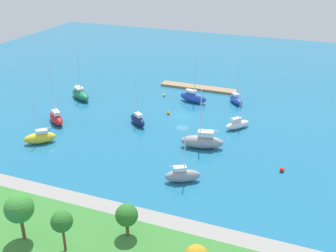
{
  "coord_description": "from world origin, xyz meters",
  "views": [
    {
      "loc": [
        -25.28,
        72.79,
        33.58
      ],
      "look_at": [
        0.0,
        8.39,
        1.5
      ],
      "focal_mm": 43.7,
      "sensor_mm": 36.0,
      "label": 1
    }
  ],
  "objects": [
    {
      "name": "park_tree_center",
      "position": [
        -6.57,
        38.36,
        4.03
      ],
      "size": [
        2.71,
        2.71,
        4.29
      ],
      "color": "brown",
      "rests_on": "shoreline_park"
    },
    {
      "name": "sailboat_blue_lone_north",
      "position": [
        0.65,
        -8.55,
        1.22
      ],
      "size": [
        6.74,
        3.1,
        10.51
      ],
      "rotation": [
        0.0,
        0.0,
        2.95
      ],
      "color": "#2347B2",
      "rests_on": "water"
    },
    {
      "name": "breakwater",
      "position": [
        0.0,
        34.52,
        0.55
      ],
      "size": [
        64.98,
        3.54,
        1.09
      ],
      "primitive_type": "cube",
      "color": "gray",
      "rests_on": "ground"
    },
    {
      "name": "sailboat_blue_center_basin",
      "position": [
        -8.43,
        -11.31,
        0.95
      ],
      "size": [
        4.6,
        5.2,
        9.24
      ],
      "rotation": [
        0.0,
        0.0,
        2.23
      ],
      "color": "#2347B2",
      "rests_on": "water"
    },
    {
      "name": "sailboat_white_along_channel",
      "position": [
        -11.65,
        1.63,
        0.93
      ],
      "size": [
        4.63,
        5.11,
        7.51
      ],
      "rotation": [
        0.0,
        0.0,
        4.02
      ],
      "color": "white",
      "rests_on": "water"
    },
    {
      "name": "sailboat_gray_outer_mooring",
      "position": [
        -7.68,
        11.66,
        1.34
      ],
      "size": [
        7.82,
        4.1,
        10.99
      ],
      "rotation": [
        0.0,
        0.0,
        0.23
      ],
      "color": "gray",
      "rests_on": "water"
    },
    {
      "name": "sailboat_green_near_pier",
      "position": [
        25.1,
        -1.03,
        1.18
      ],
      "size": [
        7.21,
        5.87,
        11.1
      ],
      "rotation": [
        0.0,
        0.0,
        2.56
      ],
      "color": "#19724C",
      "rests_on": "water"
    },
    {
      "name": "water",
      "position": [
        0.0,
        0.0,
        0.0
      ],
      "size": [
        160.0,
        160.0,
        0.0
      ],
      "primitive_type": "plane",
      "color": "#1E668C",
      "rests_on": "ground"
    },
    {
      "name": "park_tree_midwest",
      "position": [
        -1.1,
        43.22,
        5.09
      ],
      "size": [
        2.47,
        2.47,
        5.23
      ],
      "color": "brown",
      "rests_on": "shoreline_park"
    },
    {
      "name": "sailboat_gray_west_end",
      "position": [
        -8.13,
        23.18,
        1.12
      ],
      "size": [
        5.55,
        3.95,
        8.89
      ],
      "rotation": [
        0.0,
        0.0,
        3.62
      ],
      "color": "gray",
      "rests_on": "water"
    },
    {
      "name": "pier_dock",
      "position": [
        2.21,
        -17.39,
        0.28
      ],
      "size": [
        18.61,
        2.86,
        0.56
      ],
      "primitive_type": "cube",
      "color": "#997A56",
      "rests_on": "ground"
    },
    {
      "name": "mooring_buoy_orange",
      "position": [
        3.19,
        0.05,
        0.33
      ],
      "size": [
        0.66,
        0.66,
        0.66
      ],
      "primitive_type": "sphere",
      "color": "orange",
      "rests_on": "water"
    },
    {
      "name": "mooring_buoy_red",
      "position": [
        -21.75,
        14.78,
        0.37
      ],
      "size": [
        0.75,
        0.75,
        0.75
      ],
      "primitive_type": "sphere",
      "color": "red",
      "rests_on": "water"
    },
    {
      "name": "park_tree_west",
      "position": [
        4.55,
        43.34,
        5.4
      ],
      "size": [
        3.38,
        3.38,
        5.99
      ],
      "color": "brown",
      "rests_on": "shoreline_park"
    },
    {
      "name": "shoreline_park",
      "position": [
        0.0,
        40.94,
        0.57
      ],
      "size": [
        62.1,
        11.01,
        1.14
      ],
      "primitive_type": "cube",
      "color": "#387A33",
      "rests_on": "ground"
    },
    {
      "name": "sailboat_red_lone_south",
      "position": [
        22.28,
        12.17,
        1.18
      ],
      "size": [
        5.96,
        5.29,
        11.56
      ],
      "rotation": [
        0.0,
        0.0,
        5.61
      ],
      "color": "red",
      "rests_on": "water"
    },
    {
      "name": "mooring_buoy_yellow",
      "position": [
        8.02,
        -9.51,
        0.32
      ],
      "size": [
        0.63,
        0.63,
        0.63
      ],
      "primitive_type": "sphere",
      "color": "yellow",
      "rests_on": "water"
    },
    {
      "name": "sailboat_yellow_far_south",
      "position": [
        19.78,
        20.47,
        1.11
      ],
      "size": [
        5.54,
        5.02,
        8.5
      ],
      "rotation": [
        0.0,
        0.0,
        0.68
      ],
      "color": "yellow",
      "rests_on": "water"
    },
    {
      "name": "sailboat_navy_east_end",
      "position": [
        6.94,
        6.99,
        1.08
      ],
      "size": [
        5.04,
        4.35,
        9.56
      ],
      "rotation": [
        0.0,
        0.0,
        5.63
      ],
      "color": "#141E4C",
      "rests_on": "water"
    }
  ]
}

